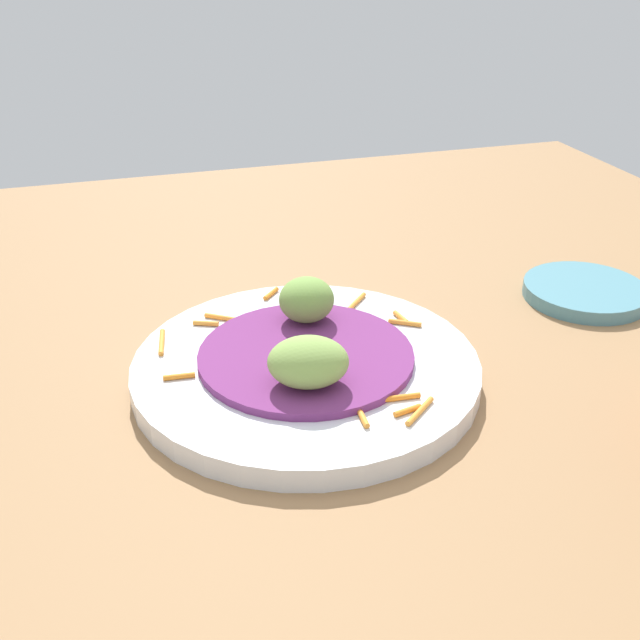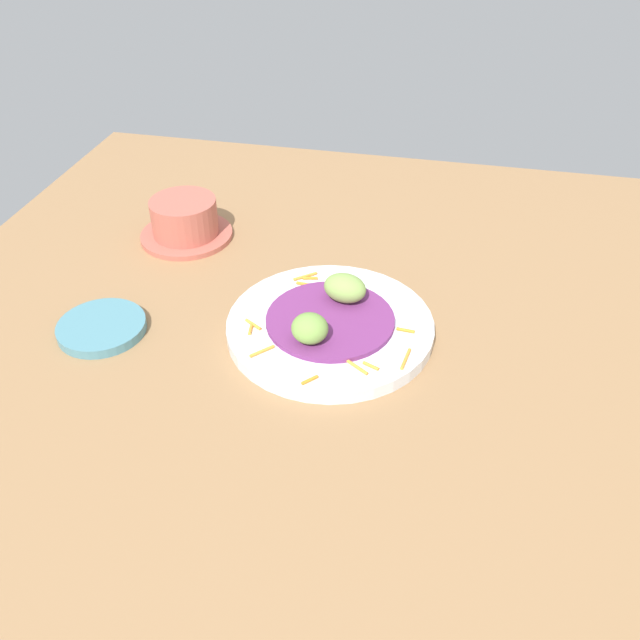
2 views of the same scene
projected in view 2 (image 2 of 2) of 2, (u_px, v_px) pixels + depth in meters
The scene contains 8 objects.
table_surface at pixel (319, 337), 85.37cm from camera, with size 110.00×110.00×2.00cm, color #936D47.
main_plate at pixel (330, 329), 83.74cm from camera, with size 25.91×25.91×1.73cm, color silver.
cabbage_bed at pixel (330, 321), 83.03cm from camera, with size 16.07×16.07×0.62cm, color #702D6B.
carrot_garnish at pixel (323, 324), 82.70cm from camera, with size 20.89×22.32×0.40cm.
guac_scoop_left at pixel (345, 288), 85.13cm from camera, with size 5.59×4.31×3.53cm, color #84A851.
guac_scoop_center at pixel (313, 329), 78.38cm from camera, with size 4.39×4.17×3.60cm, color #759E47.
side_plate_small at pixel (102, 327), 84.31cm from camera, with size 11.04×11.04×1.26cm, color teal.
terracotta_bowl at pixel (185, 221), 101.54cm from camera, with size 14.01×14.01×6.26cm.
Camera 2 is at (14.32, -64.90, 54.63)cm, focal length 37.63 mm.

